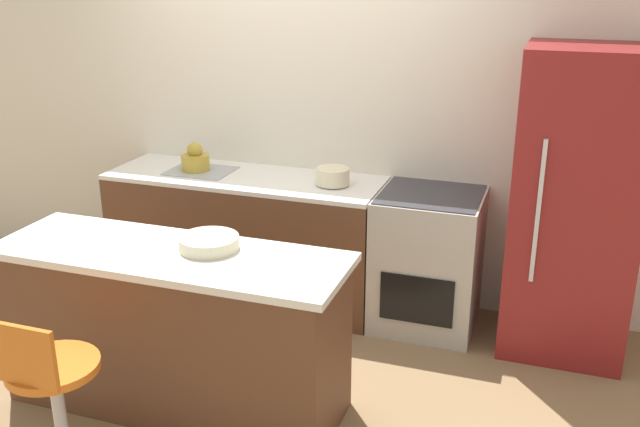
# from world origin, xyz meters

# --- Properties ---
(ground_plane) EXTENTS (14.00, 14.00, 0.00)m
(ground_plane) POSITION_xyz_m (0.00, 0.00, 0.00)
(ground_plane) COLOR #8E704C
(wall_back) EXTENTS (8.00, 0.06, 2.60)m
(wall_back) POSITION_xyz_m (0.00, 0.68, 1.30)
(wall_back) COLOR silver
(wall_back) RESTS_ON ground_plane
(back_counter) EXTENTS (1.91, 0.63, 0.90)m
(back_counter) POSITION_xyz_m (-0.29, 0.34, 0.45)
(back_counter) COLOR brown
(back_counter) RESTS_ON ground_plane
(kitchen_island) EXTENTS (1.86, 0.62, 0.89)m
(kitchen_island) POSITION_xyz_m (-0.09, -1.01, 0.45)
(kitchen_island) COLOR brown
(kitchen_island) RESTS_ON ground_plane
(oven_range) EXTENTS (0.65, 0.65, 0.90)m
(oven_range) POSITION_xyz_m (1.00, 0.34, 0.45)
(oven_range) COLOR #B7B2A8
(oven_range) RESTS_ON ground_plane
(refrigerator) EXTENTS (0.72, 0.67, 1.85)m
(refrigerator) POSITION_xyz_m (1.86, 0.33, 0.92)
(refrigerator) COLOR maroon
(refrigerator) RESTS_ON ground_plane
(stool_chair) EXTENTS (0.42, 0.42, 0.86)m
(stool_chair) POSITION_xyz_m (-0.32, -1.70, 0.42)
(stool_chair) COLOR #B7B7BC
(stool_chair) RESTS_ON ground_plane
(kettle) EXTENTS (0.20, 0.20, 0.20)m
(kettle) POSITION_xyz_m (-0.65, 0.33, 0.98)
(kettle) COLOR #B29333
(kettle) RESTS_ON back_counter
(mixing_bowl) EXTENTS (0.22, 0.22, 0.11)m
(mixing_bowl) POSITION_xyz_m (0.35, 0.33, 0.96)
(mixing_bowl) COLOR beige
(mixing_bowl) RESTS_ON back_counter
(fruit_bowl) EXTENTS (0.31, 0.31, 0.07)m
(fruit_bowl) POSITION_xyz_m (0.10, -0.92, 0.93)
(fruit_bowl) COLOR beige
(fruit_bowl) RESTS_ON kitchen_island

